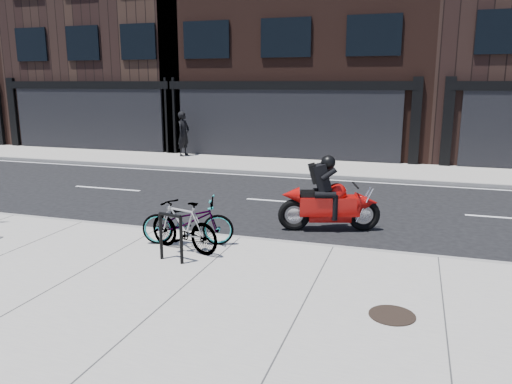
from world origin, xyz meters
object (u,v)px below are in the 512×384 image
(bicycle_front, at_px, (188,221))
(pedestrian, at_px, (184,134))
(motorcycle, at_px, (334,200))
(bike_rack, at_px, (171,233))
(manhole_cover, at_px, (392,315))
(bicycle_rear, at_px, (183,226))

(bicycle_front, bearing_deg, pedestrian, 10.74)
(bicycle_front, distance_m, motorcycle, 3.49)
(bike_rack, distance_m, pedestrian, 13.70)
(bicycle_front, height_order, motorcycle, motorcycle)
(motorcycle, height_order, manhole_cover, motorcycle)
(bicycle_front, height_order, manhole_cover, bicycle_front)
(pedestrian, bearing_deg, bike_rack, -147.30)
(bike_rack, xyz_separation_m, bicycle_front, (-0.14, 1.01, -0.05))
(bicycle_front, xyz_separation_m, bicycle_rear, (0.09, -0.38, 0.01))
(bike_rack, height_order, bicycle_front, bicycle_front)
(motorcycle, xyz_separation_m, manhole_cover, (1.55, -4.37, -0.58))
(bicycle_front, xyz_separation_m, pedestrian, (-5.61, 11.42, 0.50))
(bicycle_rear, xyz_separation_m, pedestrian, (-5.70, 11.80, 0.48))
(bicycle_front, xyz_separation_m, motorcycle, (2.60, 2.32, 0.10))
(bicycle_front, distance_m, pedestrian, 12.73)
(bike_rack, relative_size, motorcycle, 0.40)
(bike_rack, bearing_deg, pedestrian, 114.81)
(motorcycle, height_order, pedestrian, pedestrian)
(bicycle_front, bearing_deg, bicycle_rear, 177.72)
(motorcycle, distance_m, manhole_cover, 4.67)
(bike_rack, distance_m, bicycle_front, 1.02)
(bike_rack, height_order, pedestrian, pedestrian)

